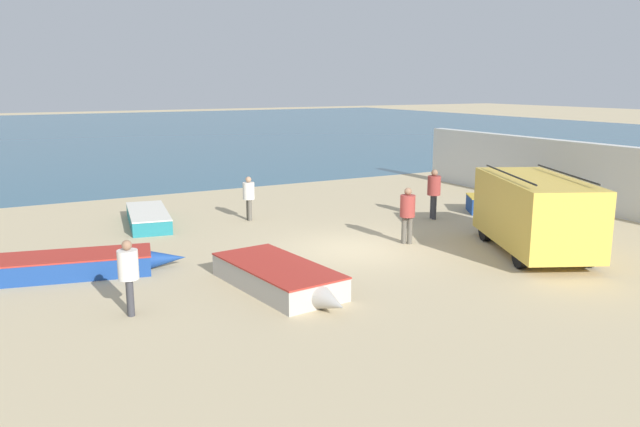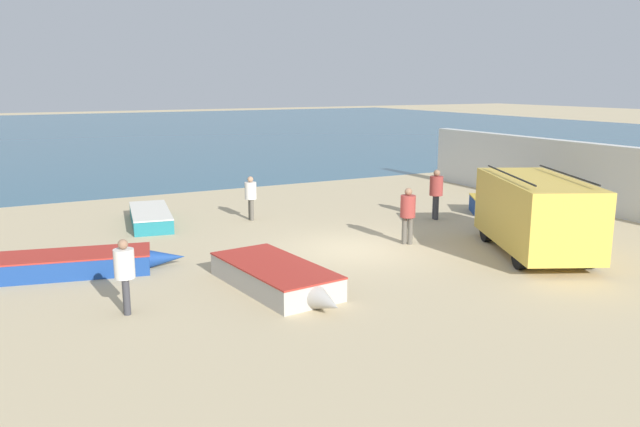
{
  "view_description": "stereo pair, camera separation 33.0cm",
  "coord_description": "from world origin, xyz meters",
  "px_view_note": "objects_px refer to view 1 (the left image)",
  "views": [
    {
      "loc": [
        -9.51,
        -15.23,
        4.86
      ],
      "look_at": [
        -0.67,
        0.89,
        1.0
      ],
      "focal_mm": 35.0,
      "sensor_mm": 36.0,
      "label": 1
    },
    {
      "loc": [
        -9.22,
        -15.39,
        4.86
      ],
      "look_at": [
        -0.67,
        0.89,
        1.0
      ],
      "focal_mm": 35.0,
      "sensor_mm": 36.0,
      "label": 2
    }
  ],
  "objects_px": {
    "fishing_rowboat_2": "(72,265)",
    "fisherman_3": "(407,210)",
    "fisherman_0": "(249,194)",
    "parked_van": "(534,212)",
    "fishing_rowboat_3": "(518,204)",
    "fisherman_2": "(128,271)",
    "fishing_rowboat_0": "(280,277)",
    "fishing_rowboat_1": "(148,217)",
    "fisherman_1": "(434,189)"
  },
  "relations": [
    {
      "from": "fishing_rowboat_0",
      "to": "fishing_rowboat_1",
      "type": "height_order",
      "value": "fishing_rowboat_0"
    },
    {
      "from": "fishing_rowboat_0",
      "to": "fishing_rowboat_1",
      "type": "xyz_separation_m",
      "value": [
        -1.08,
        8.62,
        -0.04
      ]
    },
    {
      "from": "fishing_rowboat_0",
      "to": "fisherman_2",
      "type": "distance_m",
      "value": 3.6
    },
    {
      "from": "parked_van",
      "to": "fishing_rowboat_2",
      "type": "relative_size",
      "value": 1.0
    },
    {
      "from": "fishing_rowboat_0",
      "to": "fishing_rowboat_2",
      "type": "height_order",
      "value": "fishing_rowboat_0"
    },
    {
      "from": "fishing_rowboat_2",
      "to": "fisherman_2",
      "type": "xyz_separation_m",
      "value": [
        0.72,
        -3.59,
        0.71
      ]
    },
    {
      "from": "fishing_rowboat_0",
      "to": "fisherman_2",
      "type": "height_order",
      "value": "fisherman_2"
    },
    {
      "from": "fishing_rowboat_0",
      "to": "fisherman_0",
      "type": "distance_m",
      "value": 7.83
    },
    {
      "from": "parked_van",
      "to": "fishing_rowboat_1",
      "type": "xyz_separation_m",
      "value": [
        -8.94,
        9.17,
        -0.96
      ]
    },
    {
      "from": "parked_van",
      "to": "fisherman_0",
      "type": "xyz_separation_m",
      "value": [
        -5.59,
        8.02,
        -0.26
      ]
    },
    {
      "from": "fisherman_0",
      "to": "fisherman_2",
      "type": "bearing_deg",
      "value": 55.29
    },
    {
      "from": "fishing_rowboat_2",
      "to": "fisherman_0",
      "type": "relative_size",
      "value": 3.31
    },
    {
      "from": "fisherman_3",
      "to": "fishing_rowboat_1",
      "type": "bearing_deg",
      "value": 85.64
    },
    {
      "from": "fishing_rowboat_1",
      "to": "fisherman_1",
      "type": "height_order",
      "value": "fisherman_1"
    },
    {
      "from": "fishing_rowboat_3",
      "to": "fisherman_0",
      "type": "xyz_separation_m",
      "value": [
        -9.49,
        3.68,
        0.63
      ]
    },
    {
      "from": "fisherman_0",
      "to": "fishing_rowboat_1",
      "type": "bearing_deg",
      "value": -15.9
    },
    {
      "from": "parked_van",
      "to": "fisherman_1",
      "type": "bearing_deg",
      "value": 21.02
    },
    {
      "from": "fisherman_0",
      "to": "fishing_rowboat_0",
      "type": "bearing_deg",
      "value": 76.14
    },
    {
      "from": "fishing_rowboat_3",
      "to": "fisherman_0",
      "type": "height_order",
      "value": "fisherman_0"
    },
    {
      "from": "parked_van",
      "to": "fisherman_2",
      "type": "distance_m",
      "value": 11.41
    },
    {
      "from": "fishing_rowboat_2",
      "to": "fisherman_0",
      "type": "bearing_deg",
      "value": 43.39
    },
    {
      "from": "fishing_rowboat_2",
      "to": "fisherman_3",
      "type": "distance_m",
      "value": 9.66
    },
    {
      "from": "parked_van",
      "to": "fishing_rowboat_3",
      "type": "bearing_deg",
      "value": -16.49
    },
    {
      "from": "fisherman_1",
      "to": "fisherman_2",
      "type": "xyz_separation_m",
      "value": [
        -11.78,
        -4.5,
        -0.1
      ]
    },
    {
      "from": "fishing_rowboat_1",
      "to": "fisherman_3",
      "type": "height_order",
      "value": "fisherman_3"
    },
    {
      "from": "parked_van",
      "to": "fisherman_1",
      "type": "xyz_separation_m",
      "value": [
        0.39,
        5.03,
        -0.13
      ]
    },
    {
      "from": "fisherman_3",
      "to": "fisherman_2",
      "type": "bearing_deg",
      "value": 144.91
    },
    {
      "from": "fishing_rowboat_1",
      "to": "fishing_rowboat_2",
      "type": "relative_size",
      "value": 0.86
    },
    {
      "from": "fisherman_0",
      "to": "fisherman_2",
      "type": "xyz_separation_m",
      "value": [
        -5.81,
        -7.48,
        0.03
      ]
    },
    {
      "from": "parked_van",
      "to": "fishing_rowboat_3",
      "type": "height_order",
      "value": "parked_van"
    },
    {
      "from": "fisherman_0",
      "to": "fisherman_3",
      "type": "bearing_deg",
      "value": 121.8
    },
    {
      "from": "fishing_rowboat_3",
      "to": "fisherman_3",
      "type": "xyz_separation_m",
      "value": [
        -6.51,
        -1.76,
        0.72
      ]
    },
    {
      "from": "fishing_rowboat_2",
      "to": "fishing_rowboat_3",
      "type": "height_order",
      "value": "fishing_rowboat_3"
    },
    {
      "from": "fisherman_0",
      "to": "fisherman_3",
      "type": "xyz_separation_m",
      "value": [
        2.98,
        -5.44,
        0.09
      ]
    },
    {
      "from": "fisherman_0",
      "to": "fisherman_2",
      "type": "relative_size",
      "value": 0.97
    },
    {
      "from": "fishing_rowboat_2",
      "to": "fisherman_1",
      "type": "xyz_separation_m",
      "value": [
        12.5,
        0.91,
        0.81
      ]
    },
    {
      "from": "fishing_rowboat_3",
      "to": "fisherman_3",
      "type": "height_order",
      "value": "fisherman_3"
    },
    {
      "from": "parked_van",
      "to": "fishing_rowboat_2",
      "type": "xyz_separation_m",
      "value": [
        -12.11,
        4.12,
        -0.94
      ]
    },
    {
      "from": "fishing_rowboat_2",
      "to": "fisherman_0",
      "type": "xyz_separation_m",
      "value": [
        6.52,
        3.9,
        0.68
      ]
    },
    {
      "from": "fishing_rowboat_0",
      "to": "fishing_rowboat_1",
      "type": "bearing_deg",
      "value": -179.43
    },
    {
      "from": "fishing_rowboat_1",
      "to": "fisherman_1",
      "type": "xyz_separation_m",
      "value": [
        9.33,
        -4.14,
        0.83
      ]
    },
    {
      "from": "fishing_rowboat_1",
      "to": "fisherman_2",
      "type": "distance_m",
      "value": 9.01
    },
    {
      "from": "fishing_rowboat_0",
      "to": "fishing_rowboat_3",
      "type": "height_order",
      "value": "fishing_rowboat_3"
    },
    {
      "from": "parked_van",
      "to": "fisherman_1",
      "type": "relative_size",
      "value": 2.91
    },
    {
      "from": "fishing_rowboat_1",
      "to": "fishing_rowboat_3",
      "type": "xyz_separation_m",
      "value": [
        12.84,
        -4.83,
        0.07
      ]
    },
    {
      "from": "fisherman_3",
      "to": "fishing_rowboat_0",
      "type": "bearing_deg",
      "value": 152.89
    },
    {
      "from": "fisherman_0",
      "to": "fisherman_2",
      "type": "height_order",
      "value": "fisherman_2"
    },
    {
      "from": "fishing_rowboat_1",
      "to": "fisherman_3",
      "type": "distance_m",
      "value": 9.17
    },
    {
      "from": "fishing_rowboat_3",
      "to": "parked_van",
      "type": "bearing_deg",
      "value": -100.02
    },
    {
      "from": "fishing_rowboat_2",
      "to": "fishing_rowboat_3",
      "type": "distance_m",
      "value": 16.01
    }
  ]
}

